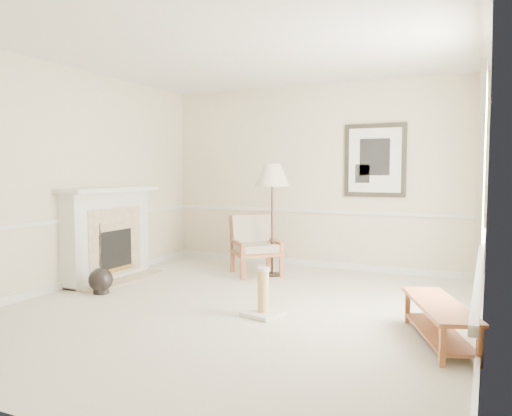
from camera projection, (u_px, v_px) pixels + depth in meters
The scene contains 8 objects.
ground at pixel (236, 309), 5.57m from camera, with size 5.50×5.50×0.00m, color silver.
room at pixel (250, 141), 5.44m from camera, with size 5.04×5.54×2.92m.
fireplace at pixel (108, 235), 7.05m from camera, with size 0.64×1.64×1.31m.
floor_vase at pixel (101, 281), 6.27m from camera, with size 0.31×0.31×0.89m.
armchair at pixel (254, 242), 7.49m from camera, with size 0.96×0.96×0.88m.
floor_lamp at pixel (272, 178), 7.25m from camera, with size 0.66×0.66×1.64m.
bench at pixel (439, 316), 4.47m from camera, with size 0.81×1.31×0.36m.
scratching_post at pixel (263, 301), 5.30m from camera, with size 0.45×0.45×0.52m.
Camera 1 is at (2.52, -4.86, 1.54)m, focal length 35.00 mm.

